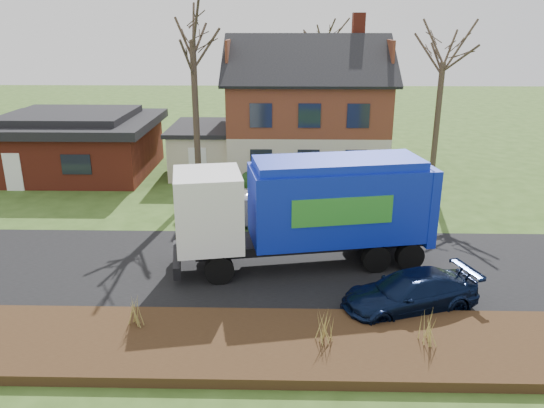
{
  "coord_description": "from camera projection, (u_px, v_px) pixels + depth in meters",
  "views": [
    {
      "loc": [
        0.65,
        -18.07,
        8.74
      ],
      "look_at": [
        0.18,
        2.5,
        1.65
      ],
      "focal_mm": 35.0,
      "sensor_mm": 36.0,
      "label": 1
    }
  ],
  "objects": [
    {
      "name": "road",
      "position": [
        266.0,
        267.0,
        19.94
      ],
      "size": [
        80.0,
        7.0,
        0.02
      ],
      "primitive_type": "cube",
      "color": "black",
      "rests_on": "ground"
    },
    {
      "name": "grass_clump_mid",
      "position": [
        324.0,
        326.0,
        14.6
      ],
      "size": [
        0.36,
        0.29,
        1.0
      ],
      "color": "#A28E47",
      "rests_on": "mulch_verge"
    },
    {
      "name": "grass_clump_west",
      "position": [
        133.0,
        310.0,
        15.41
      ],
      "size": [
        0.38,
        0.31,
        0.99
      ],
      "color": "olive",
      "rests_on": "mulch_verge"
    },
    {
      "name": "grass_clump_east",
      "position": [
        428.0,
        328.0,
        14.57
      ],
      "size": [
        0.36,
        0.3,
        0.91
      ],
      "color": "tan",
      "rests_on": "mulch_verge"
    },
    {
      "name": "tree_back",
      "position": [
        325.0,
        22.0,
        38.46
      ],
      "size": [
        3.3,
        3.3,
        10.45
      ],
      "color": "#392D22",
      "rests_on": "ground"
    },
    {
      "name": "mulch_verge",
      "position": [
        259.0,
        345.0,
        14.88
      ],
      "size": [
        80.0,
        3.5,
        0.3
      ],
      "primitive_type": "cube",
      "color": "black",
      "rests_on": "ground"
    },
    {
      "name": "main_house",
      "position": [
        298.0,
        105.0,
        31.75
      ],
      "size": [
        12.95,
        8.95,
        9.26
      ],
      "color": "beige",
      "rests_on": "ground"
    },
    {
      "name": "ground",
      "position": [
        266.0,
        267.0,
        19.94
      ],
      "size": [
        120.0,
        120.0,
        0.0
      ],
      "primitive_type": "plane",
      "color": "#314C19",
      "rests_on": "ground"
    },
    {
      "name": "silver_sedan",
      "position": [
        255.0,
        210.0,
        23.8
      ],
      "size": [
        4.71,
        2.32,
        1.49
      ],
      "primitive_type": "imported",
      "rotation": [
        0.0,
        0.0,
        1.4
      ],
      "color": "#A8AAB0",
      "rests_on": "ground"
    },
    {
      "name": "garbage_truck",
      "position": [
        310.0,
        205.0,
        19.46
      ],
      "size": [
        9.82,
        4.26,
        4.08
      ],
      "rotation": [
        0.0,
        0.0,
        0.19
      ],
      "color": "black",
      "rests_on": "ground"
    },
    {
      "name": "tree_front_west",
      "position": [
        191.0,
        15.0,
        25.76
      ],
      "size": [
        3.69,
        3.69,
        10.97
      ],
      "color": "#3D3025",
      "rests_on": "ground"
    },
    {
      "name": "ranch_house",
      "position": [
        74.0,
        143.0,
        31.9
      ],
      "size": [
        9.8,
        8.2,
        3.7
      ],
      "color": "maroon",
      "rests_on": "ground"
    },
    {
      "name": "navy_wagon",
      "position": [
        410.0,
        293.0,
        16.7
      ],
      "size": [
        4.78,
        3.12,
        1.29
      ],
      "primitive_type": "imported",
      "rotation": [
        0.0,
        0.0,
        -1.25
      ],
      "color": "black",
      "rests_on": "ground"
    },
    {
      "name": "tree_front_east",
      "position": [
        445.0,
        40.0,
        27.18
      ],
      "size": [
        3.48,
        3.48,
        9.67
      ],
      "color": "#423528",
      "rests_on": "ground"
    }
  ]
}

